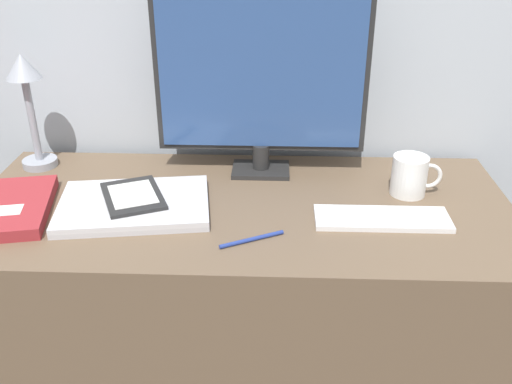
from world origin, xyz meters
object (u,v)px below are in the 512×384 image
Objects in this scene: keyboard at (382,218)px; notebook at (7,208)px; pen at (252,239)px; ereader at (133,196)px; laptop at (134,205)px; coffee_mug at (410,176)px; desk_lamp at (28,95)px; monitor at (261,77)px.

keyboard is 0.99× the size of notebook.
notebook reaches higher than pen.
ereader is 0.70× the size of notebook.
laptop is 3.05× the size of coffee_mug.
ereader is 0.29m from notebook.
keyboard is 0.99× the size of desk_lamp.
notebook is (0.02, -0.27, -0.19)m from desk_lamp.
monitor is at bearing 88.68° from pen.
coffee_mug is (0.98, -0.13, -0.15)m from desk_lamp.
desk_lamp is at bearing 163.12° from keyboard.
desk_lamp is at bearing 144.18° from ereader.
monitor reaches higher than laptop.
ereader is at bearing 153.39° from pen.
pen is at bearing -147.80° from coffee_mug.
coffee_mug reaches higher than ereader.
monitor is at bearing 23.66° from notebook.
desk_lamp is at bearing 95.08° from notebook.
laptop is 2.76× the size of pen.
laptop is at bearing 155.33° from pen.
notebook is 2.26× the size of pen.
laptop is at bearing 176.84° from keyboard.
monitor is 0.44m from pen.
coffee_mug is 0.45m from pen.
desk_lamp is 2.26× the size of pen.
notebook reaches higher than keyboard.
laptop reaches higher than pen.
ereader reaches higher than laptop.
coffee_mug is at bearing -17.59° from monitor.
keyboard is 2.46× the size of coffee_mug.
laptop is 0.29m from notebook.
ereader reaches higher than keyboard.
coffee_mug is (0.09, 0.14, 0.04)m from keyboard.
laptop is at bearing -37.08° from desk_lamp.
monitor is 1.74× the size of notebook.
pen is (0.57, -0.10, -0.01)m from notebook.
keyboard is 1.42× the size of ereader.
monitor is 1.74× the size of desk_lamp.
coffee_mug reaches higher than pen.
desk_lamp reaches higher than keyboard.
ereader is (-0.00, 0.01, 0.02)m from laptop.
desk_lamp is at bearing 178.80° from monitor.
ereader is 1.74× the size of coffee_mug.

